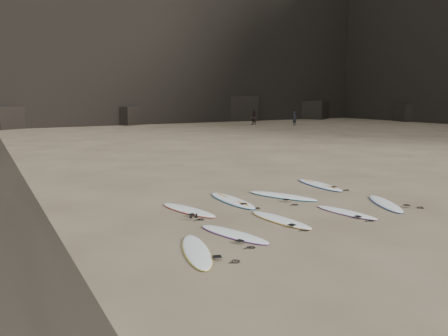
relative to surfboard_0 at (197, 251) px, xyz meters
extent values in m
plane|color=#897559|center=(4.31, 1.05, -0.04)|extent=(240.00, 240.00, 0.00)
cube|color=black|center=(12.31, 46.05, 1.12)|extent=(4.23, 4.46, 2.33)
cube|color=black|center=(29.31, 47.05, 1.75)|extent=(5.95, 5.19, 3.59)
cube|color=black|center=(42.31, 45.05, 1.40)|extent=(5.31, 5.56, 2.88)
cube|color=black|center=(50.31, 33.05, 1.16)|extent=(4.39, 4.01, 2.41)
cube|color=black|center=(-1.69, 46.05, 1.20)|extent=(4.49, 4.76, 2.49)
ellipsoid|color=white|center=(0.00, 0.00, 0.00)|extent=(1.29, 2.53, 0.09)
ellipsoid|color=white|center=(1.44, 0.67, 0.00)|extent=(1.26, 2.42, 0.09)
ellipsoid|color=white|center=(3.36, 1.15, 0.00)|extent=(0.93, 2.46, 0.09)
ellipsoid|color=white|center=(5.71, 0.82, 0.00)|extent=(0.94, 2.28, 0.08)
ellipsoid|color=white|center=(7.72, 0.98, 0.00)|extent=(1.64, 2.47, 0.09)
ellipsoid|color=white|center=(1.43, 3.55, 0.00)|extent=(1.27, 2.55, 0.09)
ellipsoid|color=white|center=(3.34, 3.97, 0.01)|extent=(0.69, 2.79, 0.10)
ellipsoid|color=white|center=(5.31, 3.66, 0.01)|extent=(1.84, 2.75, 0.10)
ellipsoid|color=white|center=(7.89, 4.53, 0.01)|extent=(0.88, 2.84, 0.10)
imported|color=black|center=(30.23, 34.25, 0.83)|extent=(0.45, 0.66, 1.76)
imported|color=black|center=(26.30, 37.51, 0.87)|extent=(0.94, 1.06, 1.84)
camera|label=1|loc=(-4.34, -9.03, 3.69)|focal=35.00mm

